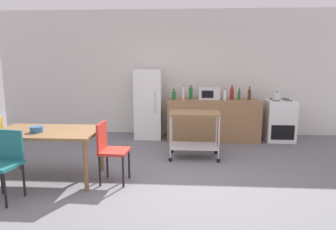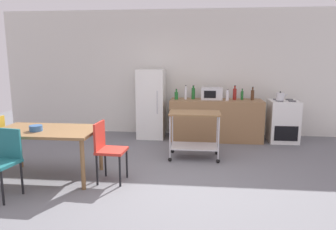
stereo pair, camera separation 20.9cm
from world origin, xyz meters
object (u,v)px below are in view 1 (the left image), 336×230
at_px(bottle_sparkling_water, 174,95).
at_px(bottle_wine, 239,95).
at_px(bottle_sesame_oil, 225,95).
at_px(bottle_soda, 232,93).
at_px(kitchen_cart, 194,127).
at_px(chair_red, 110,148).
at_px(chair_teal, 5,160).
at_px(dining_table, 48,136).
at_px(bottle_hot_sauce, 183,93).
at_px(stove_oven, 279,120).
at_px(refrigerator, 149,104).
at_px(kettle, 277,96).
at_px(bottle_vinegar, 191,93).
at_px(fruit_bowl, 37,129).
at_px(microwave, 209,93).
at_px(bottle_soy_sauce, 249,94).

distance_m(bottle_sparkling_water, bottle_wine, 1.43).
bearing_deg(bottle_sesame_oil, bottle_soda, 37.19).
bearing_deg(kitchen_cart, chair_red, -135.41).
bearing_deg(chair_teal, dining_table, 79.11).
relative_size(kitchen_cart, bottle_sesame_oil, 3.70).
relative_size(kitchen_cart, bottle_hot_sauce, 2.90).
height_order(stove_oven, refrigerator, refrigerator).
relative_size(dining_table, bottle_hot_sauce, 4.77).
distance_m(stove_oven, bottle_soda, 1.20).
bearing_deg(kettle, bottle_vinegar, 175.01).
xyz_separation_m(bottle_soda, kettle, (0.93, -0.13, -0.03)).
distance_m(bottle_hot_sauce, fruit_bowl, 3.35).
height_order(bottle_sparkling_water, bottle_soda, bottle_soda).
height_order(stove_oven, kitchen_cart, stove_oven).
xyz_separation_m(bottle_sesame_oil, bottle_soda, (0.17, 0.13, 0.03)).
relative_size(bottle_hot_sauce, microwave, 0.68).
height_order(bottle_sesame_oil, bottle_wine, bottle_sesame_oil).
height_order(stove_oven, bottle_sparkling_water, bottle_sparkling_water).
bearing_deg(stove_oven, microwave, 178.46).
bearing_deg(stove_oven, bottle_soda, 178.23).
height_order(stove_oven, bottle_sesame_oil, bottle_sesame_oil).
bearing_deg(bottle_sesame_oil, bottle_vinegar, 168.14).
relative_size(stove_oven, kettle, 3.84).
distance_m(bottle_sparkling_water, microwave, 0.77).
xyz_separation_m(bottle_hot_sauce, microwave, (0.57, 0.05, -0.00)).
bearing_deg(bottle_soy_sauce, bottle_hot_sauce, -178.46).
relative_size(chair_teal, bottle_sparkling_water, 3.81).
bearing_deg(stove_oven, bottle_vinegar, 178.20).
distance_m(microwave, bottle_sesame_oil, 0.36).
bearing_deg(bottle_soda, refrigerator, 178.49).
xyz_separation_m(stove_oven, bottle_vinegar, (-1.95, 0.06, 0.58)).
bearing_deg(bottle_soda, bottle_soy_sauce, -0.27).
relative_size(bottle_vinegar, bottle_sesame_oil, 1.23).
height_order(dining_table, bottle_sesame_oil, bottle_sesame_oil).
bearing_deg(bottle_soy_sauce, microwave, 179.28).
relative_size(bottle_wine, bottle_soy_sauce, 0.85).
xyz_separation_m(kitchen_cart, bottle_wine, (1.00, 1.41, 0.43)).
distance_m(dining_table, stove_oven, 4.80).
height_order(bottle_soda, kettle, bottle_soda).
bearing_deg(bottle_wine, bottle_hot_sauce, -177.31).
height_order(chair_red, bottle_sesame_oil, bottle_sesame_oil).
relative_size(dining_table, microwave, 3.26).
relative_size(bottle_vinegar, kettle, 1.27).
relative_size(stove_oven, microwave, 2.00).
bearing_deg(kitchen_cart, bottle_wine, 54.59).
distance_m(chair_teal, bottle_sparkling_water, 3.78).
bearing_deg(bottle_hot_sauce, kitchen_cart, -80.36).
xyz_separation_m(chair_red, bottle_sesame_oil, (1.92, 2.49, 0.49)).
distance_m(refrigerator, fruit_bowl, 3.00).
height_order(microwave, bottle_sesame_oil, microwave).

